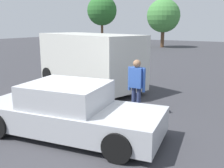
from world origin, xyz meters
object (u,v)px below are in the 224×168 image
(dog, at_px, (20,98))
(pedestrian, at_px, (137,82))
(van_white, at_px, (89,60))
(sedan_foreground, at_px, (70,112))

(dog, bearing_deg, pedestrian, 3.72)
(dog, xyz_separation_m, van_white, (0.50, 3.30, 0.96))
(dog, distance_m, pedestrian, 3.96)
(sedan_foreground, bearing_deg, dog, 153.62)
(van_white, xyz_separation_m, pedestrian, (3.19, -2.08, -0.23))
(pedestrian, bearing_deg, dog, -69.15)
(dog, height_order, pedestrian, pedestrian)
(sedan_foreground, height_order, dog, sedan_foreground)
(sedan_foreground, xyz_separation_m, dog, (-2.91, 0.95, -0.32))
(sedan_foreground, relative_size, dog, 7.73)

